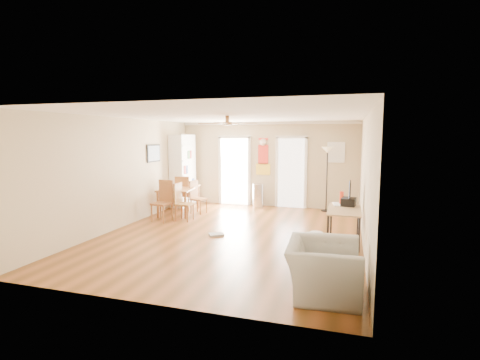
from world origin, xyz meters
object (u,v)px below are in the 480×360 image
(wastebasket_b, at_px, (316,239))
(armchair, at_px, (323,269))
(dining_table, at_px, (179,200))
(torchiere_lamp, at_px, (327,179))
(dining_chair_right_b, at_px, (184,202))
(dining_chair_far, at_px, (184,193))
(wastebasket_a, at_px, (312,242))
(dining_chair_right_a, at_px, (199,197))
(dining_chair_near, at_px, (162,201))
(printer, at_px, (349,202))
(computer_desk, at_px, (344,226))
(trash_can, at_px, (258,195))
(bookshelf, at_px, (183,171))

(wastebasket_b, distance_m, armchair, 2.21)
(dining_table, height_order, torchiere_lamp, torchiere_lamp)
(dining_chair_right_b, xyz_separation_m, wastebasket_b, (3.46, -1.29, -0.33))
(dining_chair_far, height_order, wastebasket_b, dining_chair_far)
(dining_table, distance_m, wastebasket_a, 4.59)
(dining_chair_far, xyz_separation_m, wastebasket_b, (4.06, -2.50, -0.35))
(dining_chair_right_a, xyz_separation_m, dining_chair_near, (-0.52, -1.17, 0.06))
(wastebasket_a, bearing_deg, dining_chair_right_a, 144.24)
(printer, distance_m, wastebasket_b, 1.21)
(dining_chair_right_a, relative_size, wastebasket_a, 2.86)
(dining_chair_right_b, bearing_deg, computer_desk, -100.27)
(printer, height_order, wastebasket_b, printer)
(trash_can, xyz_separation_m, printer, (2.66, -2.73, 0.42))
(dining_chair_near, distance_m, dining_chair_far, 1.46)
(dining_chair_right_b, bearing_deg, wastebasket_b, -109.07)
(torchiere_lamp, xyz_separation_m, printer, (0.62, -2.70, -0.15))
(dining_chair_right_b, bearing_deg, torchiere_lamp, -55.28)
(dining_chair_near, height_order, computer_desk, dining_chair_near)
(dining_table, relative_size, torchiere_lamp, 0.78)
(dining_chair_right_b, bearing_deg, dining_chair_near, 116.71)
(trash_can, relative_size, wastebasket_b, 2.45)
(trash_can, bearing_deg, printer, -45.75)
(wastebasket_a, bearing_deg, armchair, -79.81)
(dining_chair_near, height_order, dining_chair_far, dining_chair_near)
(wastebasket_b, bearing_deg, dining_chair_right_a, 147.32)
(dining_chair_near, bearing_deg, torchiere_lamp, 40.78)
(torchiere_lamp, distance_m, wastebasket_a, 3.85)
(dining_chair_right_a, xyz_separation_m, torchiere_lamp, (3.43, 1.32, 0.47))
(dining_chair_far, distance_m, printer, 4.94)
(bookshelf, relative_size, dining_table, 1.51)
(dining_table, distance_m, dining_chair_far, 0.42)
(dining_chair_right_a, bearing_deg, printer, -97.39)
(computer_desk, relative_size, wastebasket_b, 4.43)
(dining_chair_right_a, relative_size, armchair, 0.82)
(dining_chair_right_b, xyz_separation_m, armchair, (3.75, -3.47, -0.12))
(dining_chair_far, distance_m, armchair, 6.39)
(dining_chair_near, relative_size, wastebasket_a, 3.24)
(printer, bearing_deg, trash_can, 142.62)
(wastebasket_a, distance_m, wastebasket_b, 0.24)
(dining_table, bearing_deg, computer_desk, -19.87)
(bookshelf, bearing_deg, armchair, -44.16)
(wastebasket_a, bearing_deg, dining_chair_far, 145.65)
(dining_chair_right_a, distance_m, trash_can, 1.94)
(dining_chair_right_a, xyz_separation_m, wastebasket_b, (3.46, -2.22, -0.31))
(armchair, bearing_deg, torchiere_lamp, 0.29)
(dining_chair_right_b, height_order, armchair, dining_chair_right_b)
(dining_chair_right_a, height_order, dining_chair_far, dining_chair_far)
(dining_table, distance_m, printer, 4.79)
(computer_desk, relative_size, printer, 3.93)
(dining_chair_near, xyz_separation_m, wastebasket_b, (3.98, -1.05, -0.37))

